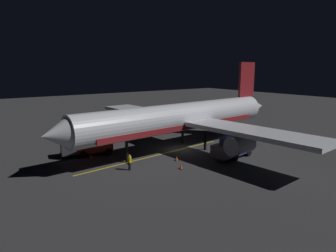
# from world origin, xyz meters

# --- Properties ---
(ground_plane) EXTENTS (180.00, 180.00, 0.20)m
(ground_plane) POSITION_xyz_m (0.00, 0.00, -0.10)
(ground_plane) COLOR #323234
(apron_guide_stripe) EXTENTS (2.68, 22.26, 0.01)m
(apron_guide_stripe) POSITION_xyz_m (-0.32, 4.00, 0.00)
(apron_guide_stripe) COLOR gold
(apron_guide_stripe) RESTS_ON ground_plane
(airliner) EXTENTS (37.54, 37.31, 11.74)m
(airliner) POSITION_xyz_m (0.05, -0.63, 4.27)
(airliner) COLOR silver
(airliner) RESTS_ON ground_plane
(baggage_truck) EXTENTS (3.27, 6.51, 2.43)m
(baggage_truck) POSITION_xyz_m (4.81, 10.80, 1.26)
(baggage_truck) COLOR maroon
(baggage_truck) RESTS_ON ground_plane
(catering_truck) EXTENTS (2.91, 6.03, 2.58)m
(catering_truck) POSITION_xyz_m (-6.57, -3.11, 1.30)
(catering_truck) COLOR navy
(catering_truck) RESTS_ON ground_plane
(ground_crew_worker) EXTENTS (0.40, 0.40, 1.74)m
(ground_crew_worker) POSITION_xyz_m (-3.31, 9.48, 0.89)
(ground_crew_worker) COLOR black
(ground_crew_worker) RESTS_ON ground_plane
(traffic_cone_near_left) EXTENTS (0.50, 0.50, 0.55)m
(traffic_cone_near_left) POSITION_xyz_m (-6.28, 4.75, 0.25)
(traffic_cone_near_left) COLOR #EA590F
(traffic_cone_near_left) RESTS_ON ground_plane
(traffic_cone_near_right) EXTENTS (0.50, 0.50, 0.55)m
(traffic_cone_near_right) POSITION_xyz_m (-3.51, 3.27, 0.25)
(traffic_cone_near_right) COLOR #EA590F
(traffic_cone_near_right) RESTS_ON ground_plane
(traffic_cone_under_wing) EXTENTS (0.50, 0.50, 0.55)m
(traffic_cone_under_wing) POSITION_xyz_m (3.40, 11.20, 0.25)
(traffic_cone_under_wing) COLOR #EA590F
(traffic_cone_under_wing) RESTS_ON ground_plane
(traffic_cone_far) EXTENTS (0.50, 0.50, 0.55)m
(traffic_cone_far) POSITION_xyz_m (-1.28, 8.48, 0.25)
(traffic_cone_far) COLOR #EA590F
(traffic_cone_far) RESTS_ON ground_plane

